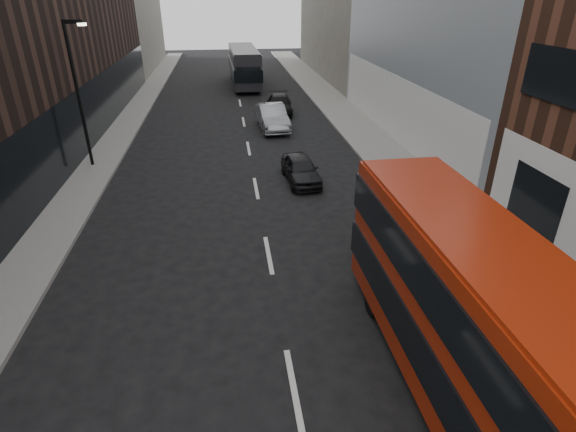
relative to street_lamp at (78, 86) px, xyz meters
name	(u,v)px	position (x,y,z in m)	size (l,w,h in m)	color
sidewalk_right	(350,121)	(15.72, 7.00, -4.11)	(3.00, 80.00, 0.15)	slate
sidewalk_left	(124,129)	(0.22, 7.00, -4.11)	(2.00, 80.00, 0.15)	slate
building_left_mid	(68,12)	(-3.28, 12.00, 2.82)	(5.00, 24.00, 14.00)	black
building_left_far	(127,8)	(-3.28, 34.00, 2.32)	(5.00, 20.00, 13.00)	#656159
street_lamp	(78,86)	(0.00, 0.00, 0.00)	(1.06, 0.22, 7.00)	black
red_bus	(475,320)	(11.88, -16.78, -1.91)	(2.45, 10.15, 4.09)	#941F09
grey_bus	(244,66)	(9.02, 21.68, -2.33)	(2.75, 10.76, 3.45)	black
car_a	(301,169)	(10.45, -3.40, -3.55)	(1.49, 3.70, 1.26)	black
car_b	(272,117)	(10.06, 5.99, -3.39)	(1.68, 4.81, 1.59)	gray
car_c	(280,104)	(11.06, 10.20, -3.53)	(1.82, 4.48, 1.30)	black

